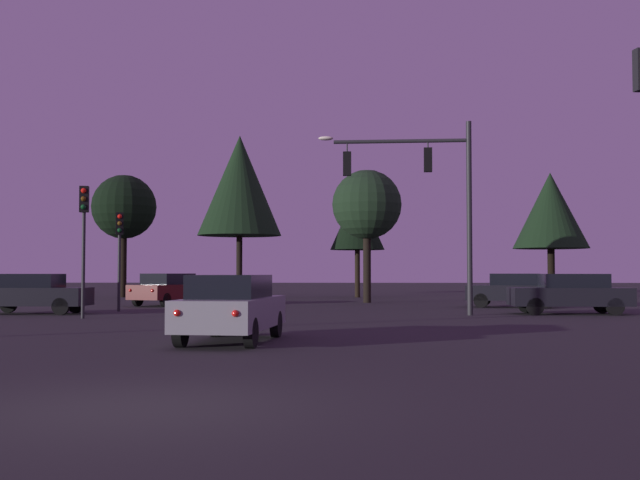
% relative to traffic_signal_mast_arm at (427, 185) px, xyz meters
% --- Properties ---
extents(ground_plane, '(168.00, 168.00, 0.00)m').
position_rel_traffic_signal_mast_arm_xyz_m(ground_plane, '(-5.49, 4.69, -4.82)').
color(ground_plane, '#262326').
rests_on(ground_plane, ground).
extents(traffic_signal_mast_arm, '(5.68, 0.56, 7.17)m').
position_rel_traffic_signal_mast_arm_xyz_m(traffic_signal_mast_arm, '(0.00, 0.00, 0.00)').
color(traffic_signal_mast_arm, '#232326').
rests_on(traffic_signal_mast_arm, ground).
extents(traffic_light_corner_left, '(0.33, 0.37, 4.54)m').
position_rel_traffic_signal_mast_arm_xyz_m(traffic_light_corner_left, '(-12.03, -2.50, -1.61)').
color(traffic_light_corner_left, '#232326').
rests_on(traffic_light_corner_left, ground).
extents(traffic_light_corner_right, '(0.36, 0.38, 4.00)m').
position_rel_traffic_signal_mast_arm_xyz_m(traffic_light_corner_right, '(-12.18, 2.25, -1.97)').
color(traffic_light_corner_right, '#232326').
rests_on(traffic_light_corner_right, ground).
extents(car_nearside_lane, '(2.12, 4.45, 1.52)m').
position_rel_traffic_signal_mast_arm_xyz_m(car_nearside_lane, '(-5.63, -11.28, -4.02)').
color(car_nearside_lane, gray).
rests_on(car_nearside_lane, ground).
extents(car_crossing_left, '(4.18, 1.82, 1.52)m').
position_rel_traffic_signal_mast_arm_xyz_m(car_crossing_left, '(-14.90, 0.34, -4.02)').
color(car_crossing_left, black).
rests_on(car_crossing_left, ground).
extents(car_crossing_right, '(4.50, 1.94, 1.52)m').
position_rel_traffic_signal_mast_arm_xyz_m(car_crossing_right, '(5.43, 0.82, -4.02)').
color(car_crossing_right, black).
rests_on(car_crossing_right, ground).
extents(car_far_lane, '(3.31, 4.76, 1.52)m').
position_rel_traffic_signal_mast_arm_xyz_m(car_far_lane, '(-11.43, 8.02, -4.02)').
color(car_far_lane, '#4C0F0F').
rests_on(car_far_lane, ground).
extents(car_parked_lot, '(4.32, 2.68, 1.52)m').
position_rel_traffic_signal_mast_arm_xyz_m(car_parked_lot, '(4.50, 6.51, -4.02)').
color(car_parked_lot, black).
rests_on(car_parked_lot, ground).
extents(tree_behind_sign, '(4.06, 4.06, 7.76)m').
position_rel_traffic_signal_mast_arm_xyz_m(tree_behind_sign, '(-17.10, 19.99, 0.88)').
color(tree_behind_sign, black).
rests_on(tree_behind_sign, ground).
extents(tree_left_far, '(3.62, 3.62, 6.92)m').
position_rel_traffic_signal_mast_arm_xyz_m(tree_left_far, '(-1.93, 11.63, 0.25)').
color(tree_left_far, black).
rests_on(tree_left_far, ground).
extents(tree_center_horizon, '(5.15, 5.15, 10.02)m').
position_rel_traffic_signal_mast_arm_xyz_m(tree_center_horizon, '(-9.55, 18.67, 2.09)').
color(tree_center_horizon, black).
rests_on(tree_center_horizon, ground).
extents(tree_right_cluster, '(3.43, 3.43, 6.82)m').
position_rel_traffic_signal_mast_arm_xyz_m(tree_right_cluster, '(-2.29, 20.29, 0.07)').
color(tree_right_cluster, black).
rests_on(tree_right_cluster, ground).
extents(tree_lot_edge, '(4.99, 4.99, 8.24)m').
position_rel_traffic_signal_mast_arm_xyz_m(tree_lot_edge, '(10.64, 23.42, 0.86)').
color(tree_lot_edge, black).
rests_on(tree_lot_edge, ground).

